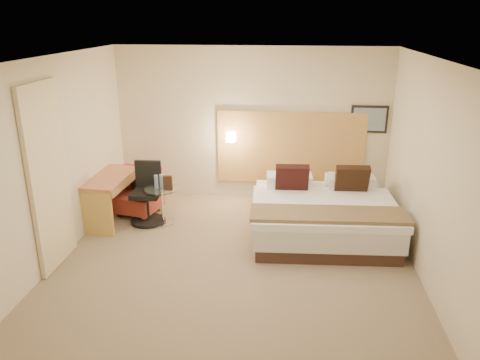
# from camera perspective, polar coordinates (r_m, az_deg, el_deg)

# --- Properties ---
(floor) EXTENTS (4.80, 5.00, 0.02)m
(floor) POSITION_cam_1_polar(r_m,az_deg,el_deg) (6.46, -0.64, -10.09)
(floor) COLOR #826F57
(floor) RESTS_ON ground
(ceiling) EXTENTS (4.80, 5.00, 0.02)m
(ceiling) POSITION_cam_1_polar(r_m,az_deg,el_deg) (5.64, -0.74, 14.72)
(ceiling) COLOR white
(ceiling) RESTS_ON floor
(wall_back) EXTENTS (4.80, 0.02, 2.70)m
(wall_back) POSITION_cam_1_polar(r_m,az_deg,el_deg) (8.32, 1.41, 6.77)
(wall_back) COLOR beige
(wall_back) RESTS_ON floor
(wall_front) EXTENTS (4.80, 0.02, 2.70)m
(wall_front) POSITION_cam_1_polar(r_m,az_deg,el_deg) (3.64, -5.54, -10.76)
(wall_front) COLOR beige
(wall_front) RESTS_ON floor
(wall_left) EXTENTS (0.02, 5.00, 2.70)m
(wall_left) POSITION_cam_1_polar(r_m,az_deg,el_deg) (6.64, -21.83, 2.06)
(wall_left) COLOR beige
(wall_left) RESTS_ON floor
(wall_right) EXTENTS (0.02, 5.00, 2.70)m
(wall_right) POSITION_cam_1_polar(r_m,az_deg,el_deg) (6.12, 22.33, 0.59)
(wall_right) COLOR beige
(wall_right) RESTS_ON floor
(headboard_panel) EXTENTS (2.60, 0.04, 1.30)m
(headboard_panel) POSITION_cam_1_polar(r_m,az_deg,el_deg) (8.35, 6.16, 3.88)
(headboard_panel) COLOR #BB8848
(headboard_panel) RESTS_ON wall_back
(art_frame) EXTENTS (0.62, 0.03, 0.47)m
(art_frame) POSITION_cam_1_polar(r_m,az_deg,el_deg) (8.34, 15.47, 7.16)
(art_frame) COLOR black
(art_frame) RESTS_ON wall_back
(art_canvas) EXTENTS (0.54, 0.01, 0.39)m
(art_canvas) POSITION_cam_1_polar(r_m,az_deg,el_deg) (8.32, 15.49, 7.13)
(art_canvas) COLOR gray
(art_canvas) RESTS_ON wall_back
(lamp_arm) EXTENTS (0.02, 0.12, 0.02)m
(lamp_arm) POSITION_cam_1_polar(r_m,az_deg,el_deg) (8.32, -1.07, 5.35)
(lamp_arm) COLOR silver
(lamp_arm) RESTS_ON wall_back
(lamp_shade) EXTENTS (0.15, 0.15, 0.15)m
(lamp_shade) POSITION_cam_1_polar(r_m,az_deg,el_deg) (8.26, -1.12, 5.25)
(lamp_shade) COLOR #F9E7C2
(lamp_shade) RESTS_ON wall_back
(curtain) EXTENTS (0.06, 0.90, 2.42)m
(curtain) POSITION_cam_1_polar(r_m,az_deg,el_deg) (6.44, -22.30, 0.28)
(curtain) COLOR beige
(curtain) RESTS_ON wall_left
(bottle_a) EXTENTS (0.07, 0.07, 0.21)m
(bottle_a) POSITION_cam_1_polar(r_m,az_deg,el_deg) (7.48, -10.18, -0.20)
(bottle_a) COLOR #7B8CBE
(bottle_a) RESTS_ON side_table
(bottle_b) EXTENTS (0.07, 0.07, 0.21)m
(bottle_b) POSITION_cam_1_polar(r_m,az_deg,el_deg) (7.50, -9.56, -0.10)
(bottle_b) COLOR #7EAEC2
(bottle_b) RESTS_ON side_table
(menu_folder) EXTENTS (0.14, 0.06, 0.23)m
(menu_folder) POSITION_cam_1_polar(r_m,az_deg,el_deg) (7.36, -8.79, -0.36)
(menu_folder) COLOR #331F14
(menu_folder) RESTS_ON side_table
(bed) EXTENTS (2.19, 2.15, 1.03)m
(bed) POSITION_cam_1_polar(r_m,az_deg,el_deg) (7.24, 9.97, -3.98)
(bed) COLOR #3A231D
(bed) RESTS_ON floor
(lounge_chair) EXTENTS (0.85, 0.78, 0.77)m
(lounge_chair) POSITION_cam_1_polar(r_m,az_deg,el_deg) (8.07, -12.34, -1.86)
(lounge_chair) COLOR tan
(lounge_chair) RESTS_ON floor
(side_table) EXTENTS (0.55, 0.55, 0.59)m
(side_table) POSITION_cam_1_polar(r_m,az_deg,el_deg) (7.57, -9.46, -2.89)
(side_table) COLOR silver
(side_table) RESTS_ON floor
(desk) EXTENTS (0.63, 1.25, 0.77)m
(desk) POSITION_cam_1_polar(r_m,az_deg,el_deg) (7.75, -15.29, -0.65)
(desk) COLOR #B56A47
(desk) RESTS_ON floor
(desk_chair) EXTENTS (0.57, 0.57, 0.98)m
(desk_chair) POSITION_cam_1_polar(r_m,az_deg,el_deg) (7.66, -11.22, -2.17)
(desk_chair) COLOR black
(desk_chair) RESTS_ON floor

